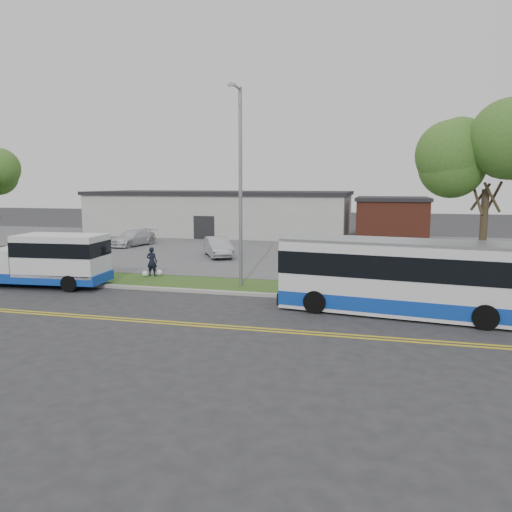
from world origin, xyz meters
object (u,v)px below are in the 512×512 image
(parked_car_b, at_px, (133,238))
(transit_bus, at_px, (416,278))
(pedestrian, at_px, (152,262))
(parked_car_a, at_px, (218,247))
(tree_east, at_px, (488,158))
(streetlight_near, at_px, (240,181))
(shuttle_bus, at_px, (49,259))

(parked_car_b, bearing_deg, transit_bus, -25.16)
(pedestrian, distance_m, parked_car_a, 7.90)
(tree_east, relative_size, parked_car_b, 1.90)
(transit_bus, xyz_separation_m, pedestrian, (-13.41, 4.62, -0.58))
(pedestrian, bearing_deg, parked_car_b, -62.18)
(streetlight_near, height_order, transit_bus, streetlight_near)
(shuttle_bus, xyz_separation_m, parked_car_b, (-3.60, 15.26, -0.66))
(tree_east, distance_m, shuttle_bus, 20.98)
(streetlight_near, relative_size, parked_car_b, 2.17)
(parked_car_a, bearing_deg, transit_bus, -74.90)
(tree_east, bearing_deg, parked_car_b, 151.61)
(tree_east, xyz_separation_m, pedestrian, (-16.38, 1.00, -5.31))
(parked_car_a, bearing_deg, pedestrian, -127.88)
(tree_east, relative_size, parked_car_a, 2.01)
(transit_bus, relative_size, pedestrian, 6.73)
(parked_car_a, bearing_deg, shuttle_bus, -143.89)
(shuttle_bus, bearing_deg, transit_bus, -8.56)
(shuttle_bus, relative_size, transit_bus, 0.65)
(tree_east, height_order, parked_car_b, tree_east)
(shuttle_bus, distance_m, parked_car_b, 15.69)
(streetlight_near, bearing_deg, pedestrian, 166.69)
(pedestrian, bearing_deg, transit_bus, 156.59)
(streetlight_near, relative_size, pedestrian, 5.95)
(parked_car_b, bearing_deg, streetlight_near, -32.50)
(tree_east, height_order, parked_car_a, tree_east)
(streetlight_near, bearing_deg, parked_car_a, 114.97)
(tree_east, bearing_deg, transit_bus, -129.38)
(pedestrian, distance_m, parked_car_b, 14.08)
(tree_east, height_order, streetlight_near, streetlight_near)
(shuttle_bus, height_order, transit_bus, transit_bus)
(pedestrian, height_order, parked_car_b, pedestrian)
(shuttle_bus, height_order, parked_car_a, shuttle_bus)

